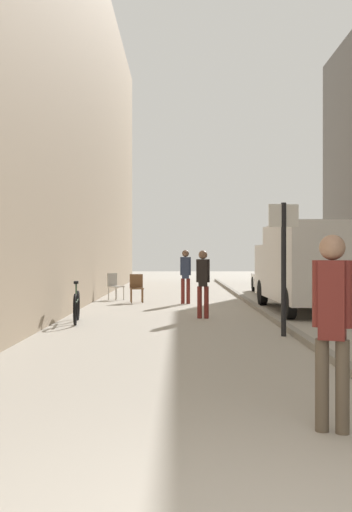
% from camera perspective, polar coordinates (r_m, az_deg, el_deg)
% --- Properties ---
extents(ground_plane, '(80.00, 80.00, 0.00)m').
position_cam_1_polar(ground_plane, '(14.72, 3.06, -6.07)').
color(ground_plane, '#A8A093').
extents(kerb_strip, '(0.16, 40.00, 0.12)m').
position_cam_1_polar(kerb_strip, '(14.87, 9.18, -5.78)').
color(kerb_strip, gray).
rests_on(kerb_strip, ground_plane).
extents(pedestrian_main_foreground, '(0.34, 0.22, 1.70)m').
position_cam_1_polar(pedestrian_main_foreground, '(13.98, 2.76, -2.37)').
color(pedestrian_main_foreground, maroon).
rests_on(pedestrian_main_foreground, ground_plane).
extents(pedestrian_mid_block, '(0.33, 0.26, 1.76)m').
position_cam_1_polar(pedestrian_mid_block, '(5.19, 15.63, -6.12)').
color(pedestrian_mid_block, brown).
rests_on(pedestrian_mid_block, ground_plane).
extents(pedestrian_far_crossing, '(0.35, 0.23, 1.75)m').
position_cam_1_polar(pedestrian_far_crossing, '(18.16, 0.98, -1.72)').
color(pedestrian_far_crossing, maroon).
rests_on(pedestrian_far_crossing, ground_plane).
extents(delivery_van, '(2.21, 5.55, 2.42)m').
position_cam_1_polar(delivery_van, '(16.15, 13.28, -0.90)').
color(delivery_van, silver).
rests_on(delivery_van, ground_plane).
extents(parked_car, '(1.94, 4.25, 1.45)m').
position_cam_1_polar(parked_car, '(23.40, 10.34, -2.04)').
color(parked_car, silver).
rests_on(parked_car, ground_plane).
extents(street_sign_post, '(0.60, 0.12, 2.60)m').
position_cam_1_polar(street_sign_post, '(11.08, 10.91, -0.09)').
color(street_sign_post, black).
rests_on(street_sign_post, ground_plane).
extents(bicycle_leaning, '(0.28, 1.76, 0.98)m').
position_cam_1_polar(bicycle_leaning, '(13.31, -10.09, -5.08)').
color(bicycle_leaning, black).
rests_on(bicycle_leaning, ground_plane).
extents(cafe_chair_near_window, '(0.50, 0.50, 0.94)m').
position_cam_1_polar(cafe_chair_near_window, '(18.78, -4.04, -3.07)').
color(cafe_chair_near_window, brown).
rests_on(cafe_chair_near_window, ground_plane).
extents(cafe_chair_by_doorway, '(0.62, 0.62, 0.94)m').
position_cam_1_polar(cafe_chair_by_doorway, '(19.96, -6.29, -2.88)').
color(cafe_chair_by_doorway, '#B7B2A8').
rests_on(cafe_chair_by_doorway, ground_plane).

